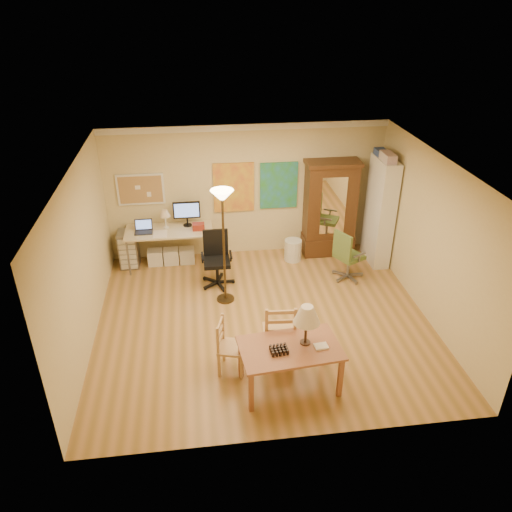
{
  "coord_description": "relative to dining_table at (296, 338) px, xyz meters",
  "views": [
    {
      "loc": [
        -1.0,
        -6.78,
        4.98
      ],
      "look_at": [
        -0.09,
        0.3,
        1.08
      ],
      "focal_mm": 35.0,
      "sensor_mm": 36.0,
      "label": 1
    }
  ],
  "objects": [
    {
      "name": "floor",
      "position": [
        -0.21,
        1.56,
        -0.81
      ],
      "size": [
        5.5,
        5.5,
        0.0
      ],
      "primitive_type": "plane",
      "color": "olive",
      "rests_on": "ground"
    },
    {
      "name": "office_chair_green",
      "position": [
        1.56,
        2.72,
        -0.54
      ],
      "size": [
        0.62,
        0.62,
        1.0
      ],
      "color": "slate",
      "rests_on": "floor"
    },
    {
      "name": "computer_desk",
      "position": [
        -1.75,
        3.72,
        -0.34
      ],
      "size": [
        1.68,
        0.74,
        1.27
      ],
      "color": "beige",
      "rests_on": "floor"
    },
    {
      "name": "art_panel_left",
      "position": [
        -0.46,
        4.03,
        0.64
      ],
      "size": [
        0.8,
        0.04,
        1.0
      ],
      "primitive_type": "cube",
      "color": "yellow",
      "rests_on": "floor"
    },
    {
      "name": "crown_molding",
      "position": [
        -0.21,
        4.02,
        1.83
      ],
      "size": [
        5.5,
        0.08,
        0.12
      ],
      "primitive_type": "cube",
      "color": "white",
      "rests_on": "floor"
    },
    {
      "name": "dining_table",
      "position": [
        0.0,
        0.0,
        0.0
      ],
      "size": [
        1.43,
        0.94,
        1.28
      ],
      "color": "brown",
      "rests_on": "floor"
    },
    {
      "name": "wastebin",
      "position": [
        0.68,
        3.56,
        -0.59
      ],
      "size": [
        0.35,
        0.35,
        0.44
      ],
      "primitive_type": "cylinder",
      "color": "silver",
      "rests_on": "floor"
    },
    {
      "name": "armoire",
      "position": [
        1.45,
        3.8,
        0.05
      ],
      "size": [
        1.08,
        0.51,
        1.98
      ],
      "color": "#371E0F",
      "rests_on": "floor"
    },
    {
      "name": "ladder_chair_back",
      "position": [
        -0.12,
        0.56,
        -0.33
      ],
      "size": [
        0.5,
        0.48,
        1.01
      ],
      "color": "tan",
      "rests_on": "floor"
    },
    {
      "name": "art_panel_right",
      "position": [
        0.44,
        4.03,
        0.64
      ],
      "size": [
        0.75,
        0.04,
        0.95
      ],
      "primitive_type": "cube",
      "color": "teal",
      "rests_on": "floor"
    },
    {
      "name": "ladder_chair_left",
      "position": [
        -0.86,
        0.42,
        -0.41
      ],
      "size": [
        0.47,
        0.49,
        0.86
      ],
      "color": "tan",
      "rests_on": "floor"
    },
    {
      "name": "drawer_cart",
      "position": [
        -2.6,
        3.75,
        -0.44
      ],
      "size": [
        0.37,
        0.44,
        0.73
      ],
      "color": "slate",
      "rests_on": "floor"
    },
    {
      "name": "corkboard",
      "position": [
        -2.26,
        4.03,
        0.69
      ],
      "size": [
        0.9,
        0.04,
        0.62
      ],
      "primitive_type": "cube",
      "color": "tan",
      "rests_on": "floor"
    },
    {
      "name": "torchiere_lamp",
      "position": [
        -0.8,
        2.26,
        0.87
      ],
      "size": [
        0.38,
        0.38,
        2.09
      ],
      "color": "#3D2F18",
      "rests_on": "floor"
    },
    {
      "name": "bookshelf",
      "position": [
        2.33,
        3.36,
        0.25
      ],
      "size": [
        0.32,
        0.85,
        2.13
      ],
      "color": "white",
      "rests_on": "floor"
    },
    {
      "name": "office_chair_black",
      "position": [
        -0.91,
        2.84,
        -0.53
      ],
      "size": [
        0.64,
        0.64,
        1.04
      ],
      "color": "black",
      "rests_on": "floor"
    }
  ]
}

